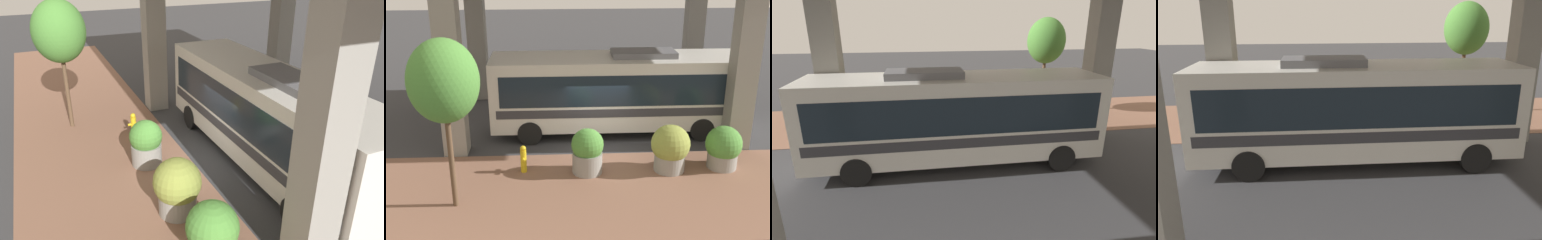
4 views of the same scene
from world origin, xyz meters
TOP-DOWN VIEW (x-y plane):
  - ground_plane at (0.00, 0.00)m, footprint 80.00×80.00m
  - sidewalk_strip at (-3.00, 0.00)m, footprint 6.00×40.00m
  - bus at (2.31, -0.96)m, footprint 2.66×10.62m
  - fire_hydrant at (-1.39, 2.89)m, footprint 0.46×0.22m
  - planter_front at (-1.55, 0.58)m, footprint 1.16×1.16m
  - planter_middle at (-1.41, -4.43)m, footprint 1.33×1.33m
  - planter_back at (-1.54, -2.42)m, footprint 1.41×1.41m
  - street_tree_near at (-3.62, 4.95)m, footprint 2.10×2.10m

SIDE VIEW (x-z plane):
  - ground_plane at x=0.00m, z-range 0.00..0.00m
  - sidewalk_strip at x=-3.00m, z-range 0.00..0.02m
  - fire_hydrant at x=-1.39m, z-range 0.01..1.05m
  - planter_middle at x=-1.41m, z-range 0.00..1.63m
  - planter_front at x=-1.55m, z-range 0.00..1.70m
  - planter_back at x=-1.54m, z-range 0.01..1.78m
  - bus at x=2.31m, z-range 0.15..3.76m
  - street_tree_near at x=-3.62m, z-range 1.42..6.83m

